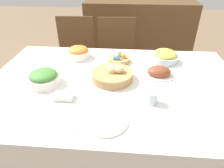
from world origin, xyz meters
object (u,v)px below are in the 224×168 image
at_px(egg_basket, 119,59).
at_px(drinking_cup, 152,97).
at_px(bread_basket, 112,75).
at_px(fork, 78,119).
at_px(green_salad_bowl, 44,78).
at_px(dinner_plate, 105,120).
at_px(chair_far_left, 76,58).
at_px(knife, 133,122).
at_px(carrot_bowl, 78,52).
at_px(ham_platter, 159,72).
at_px(pineapple_bowl, 165,56).
at_px(sideboard, 138,35).
at_px(butter_dish, 64,97).
at_px(spoon, 139,122).
at_px(chair_far_center, 116,59).

height_order(egg_basket, drinking_cup, egg_basket).
relative_size(bread_basket, fork, 1.45).
xyz_separation_m(green_salad_bowl, dinner_plate, (0.45, -0.33, -0.04)).
relative_size(chair_far_left, knife, 4.77).
bearing_deg(knife, carrot_bowl, 122.51).
xyz_separation_m(ham_platter, pineapple_bowl, (0.07, 0.24, 0.02)).
bearing_deg(carrot_bowl, dinner_plate, -67.68).
bearing_deg(pineapple_bowl, drinking_cup, -104.76).
relative_size(carrot_bowl, dinner_plate, 0.77).
bearing_deg(sideboard, knife, -92.82).
relative_size(green_salad_bowl, drinking_cup, 2.77).
xyz_separation_m(bread_basket, butter_dish, (-0.28, -0.25, -0.02)).
bearing_deg(carrot_bowl, ham_platter, -21.58).
distance_m(carrot_bowl, spoon, 0.91).
relative_size(egg_basket, pineapple_bowl, 0.82).
relative_size(bread_basket, knife, 1.45).
bearing_deg(sideboard, bread_basket, -98.10).
bearing_deg(chair_far_center, sideboard, 68.50).
distance_m(fork, knife, 0.30).
distance_m(pineapple_bowl, spoon, 0.78).
height_order(egg_basket, fork, egg_basket).
distance_m(dinner_plate, spoon, 0.18).
height_order(chair_far_left, knife, chair_far_left).
bearing_deg(fork, pineapple_bowl, 54.61).
height_order(green_salad_bowl, drinking_cup, green_salad_bowl).
distance_m(green_salad_bowl, knife, 0.68).
height_order(chair_far_left, chair_far_center, same).
relative_size(chair_far_center, pineapple_bowl, 4.39).
bearing_deg(butter_dish, chair_far_center, 77.65).
xyz_separation_m(green_salad_bowl, pineapple_bowl, (0.86, 0.42, -0.00)).
bearing_deg(butter_dish, spoon, -20.98).
relative_size(spoon, butter_dish, 1.69).
distance_m(green_salad_bowl, pineapple_bowl, 0.96).
bearing_deg(spoon, chair_far_left, 115.91).
bearing_deg(chair_far_center, drinking_cup, -80.45).
bearing_deg(carrot_bowl, chair_far_left, 108.42).
height_order(chair_far_left, sideboard, sideboard).
height_order(dinner_plate, drinking_cup, drinking_cup).
distance_m(carrot_bowl, drinking_cup, 0.82).
relative_size(ham_platter, carrot_bowl, 1.35).
height_order(fork, spoon, same).
bearing_deg(egg_basket, pineapple_bowl, 6.56).
bearing_deg(ham_platter, sideboard, 92.61).
bearing_deg(chair_far_center, spoon, -85.50).
xyz_separation_m(green_salad_bowl, fork, (0.30, -0.33, -0.05)).
bearing_deg(green_salad_bowl, chair_far_center, 66.69).
height_order(dinner_plate, butter_dish, butter_dish).
bearing_deg(fork, egg_basket, 76.51).
bearing_deg(drinking_cup, chair_far_center, 103.65).
height_order(ham_platter, fork, ham_platter).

